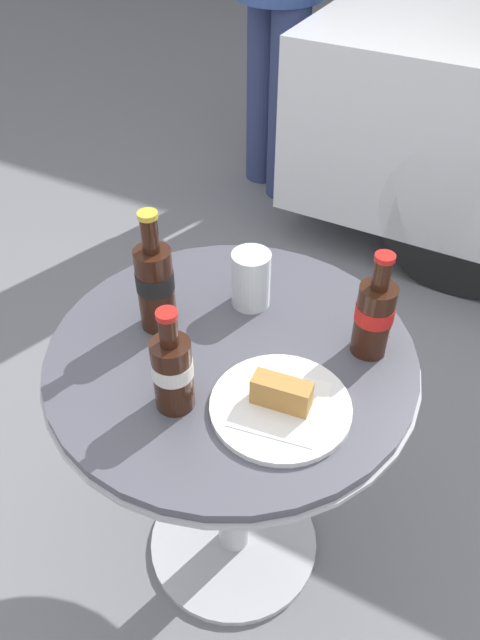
# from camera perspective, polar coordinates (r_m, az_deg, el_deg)

# --- Properties ---
(ground_plane) EXTENTS (30.00, 30.00, 0.00)m
(ground_plane) POSITION_cam_1_polar(r_m,az_deg,el_deg) (1.76, -0.58, -19.67)
(ground_plane) COLOR slate
(bistro_table) EXTENTS (0.72, 0.72, 0.71)m
(bistro_table) POSITION_cam_1_polar(r_m,az_deg,el_deg) (1.32, -0.73, -8.64)
(bistro_table) COLOR #B7B7BC
(bistro_table) RESTS_ON ground_plane
(cola_bottle_left) EXTENTS (0.07, 0.07, 0.26)m
(cola_bottle_left) POSITION_cam_1_polar(r_m,az_deg,el_deg) (1.19, -7.68, 3.39)
(cola_bottle_left) COLOR #33190F
(cola_bottle_left) RESTS_ON bistro_table
(cola_bottle_right) EXTENTS (0.07, 0.07, 0.21)m
(cola_bottle_right) POSITION_cam_1_polar(r_m,az_deg,el_deg) (1.04, -6.20, -4.57)
(cola_bottle_right) COLOR #33190F
(cola_bottle_right) RESTS_ON bistro_table
(cola_bottle_center) EXTENTS (0.07, 0.07, 0.22)m
(cola_bottle_center) POSITION_cam_1_polar(r_m,az_deg,el_deg) (1.16, 12.18, 0.45)
(cola_bottle_center) COLOR #33190F
(cola_bottle_center) RESTS_ON bistro_table
(drinking_glass) EXTENTS (0.08, 0.08, 0.12)m
(drinking_glass) POSITION_cam_1_polar(r_m,az_deg,el_deg) (1.26, 1.01, 3.57)
(drinking_glass) COLOR black
(drinking_glass) RESTS_ON bistro_table
(lunch_plate_near) EXTENTS (0.25, 0.25, 0.07)m
(lunch_plate_near) POSITION_cam_1_polar(r_m,az_deg,el_deg) (1.08, 3.75, -7.64)
(lunch_plate_near) COLOR white
(lunch_plate_near) RESTS_ON bistro_table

